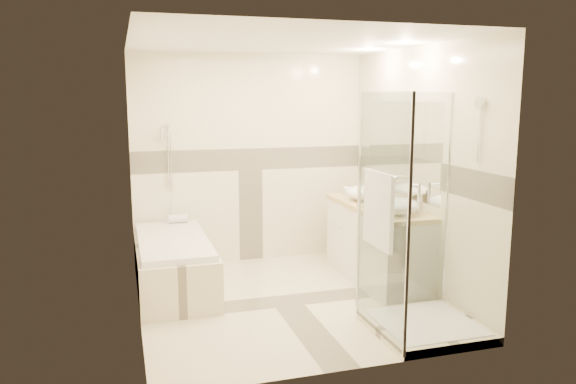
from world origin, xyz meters
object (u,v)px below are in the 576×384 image
object	(u,v)px
vessel_sink_near	(364,193)
amenity_bottle_a	(379,200)
shower_enclosure	(411,274)
bathtub	(174,261)
vessel_sink_far	(398,206)
amenity_bottle_b	(370,196)
vanity	(377,243)

from	to	relation	value
vessel_sink_near	amenity_bottle_a	world-z (taller)	vessel_sink_near
shower_enclosure	bathtub	bearing A→B (deg)	138.90
amenity_bottle_a	vessel_sink_far	bearing A→B (deg)	-90.00
vessel_sink_far	amenity_bottle_b	distance (m)	0.65
vessel_sink_near	amenity_bottle_b	bearing A→B (deg)	-90.00
bathtub	vessel_sink_near	size ratio (longest dim) A/B	4.08
vessel_sink_far	amenity_bottle_a	bearing A→B (deg)	90.00
vanity	vessel_sink_far	size ratio (longest dim) A/B	3.94
amenity_bottle_b	vessel_sink_near	bearing A→B (deg)	90.00
bathtub	vessel_sink_far	bearing A→B (deg)	-21.60
vanity	amenity_bottle_a	xyz separation A→B (m)	(-0.02, -0.07, 0.50)
bathtub	vessel_sink_far	world-z (taller)	vessel_sink_far
shower_enclosure	vessel_sink_far	xyz separation A→B (m)	(0.27, 0.78, 0.43)
vanity	vessel_sink_near	bearing A→B (deg)	93.69
shower_enclosure	vessel_sink_near	world-z (taller)	shower_enclosure
vanity	amenity_bottle_b	xyz separation A→B (m)	(-0.02, 0.15, 0.50)
shower_enclosure	amenity_bottle_b	xyz separation A→B (m)	(0.27, 1.42, 0.42)
vessel_sink_far	amenity_bottle_a	size ratio (longest dim) A/B	2.85
shower_enclosure	amenity_bottle_a	distance (m)	1.30
vessel_sink_far	bathtub	bearing A→B (deg)	158.40
vessel_sink_far	amenity_bottle_a	world-z (taller)	vessel_sink_far
shower_enclosure	amenity_bottle_a	bearing A→B (deg)	77.21
shower_enclosure	vessel_sink_far	bearing A→B (deg)	70.66
vanity	vessel_sink_near	distance (m)	0.59
bathtub	amenity_bottle_a	xyz separation A→B (m)	(2.13, -0.42, 0.61)
vessel_sink_far	shower_enclosure	bearing A→B (deg)	-109.34
bathtub	amenity_bottle_a	distance (m)	2.26
bathtub	vessel_sink_far	xyz separation A→B (m)	(2.13, -0.84, 0.62)
amenity_bottle_a	bathtub	bearing A→B (deg)	168.88
bathtub	vessel_sink_near	world-z (taller)	vessel_sink_near
vessel_sink_near	amenity_bottle_b	xyz separation A→B (m)	(0.00, -0.16, -0.01)
vessel_sink_near	vessel_sink_far	distance (m)	0.80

